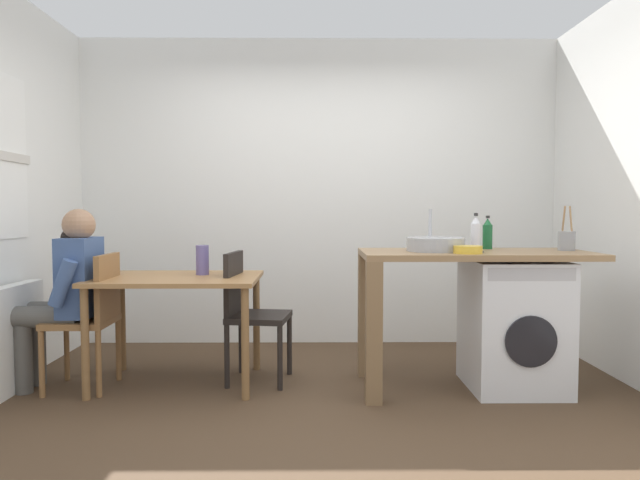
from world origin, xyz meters
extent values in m
plane|color=#4C3826|center=(0.00, 0.00, 0.00)|extent=(5.46, 5.46, 0.00)
cube|color=white|center=(0.00, 1.75, 1.35)|extent=(4.60, 0.10, 2.70)
cube|color=white|center=(-2.02, 0.30, 0.35)|extent=(0.10, 0.80, 0.70)
cube|color=#9E7042|center=(-0.97, 0.53, 0.72)|extent=(1.10, 0.76, 0.03)
cylinder|color=brown|center=(-1.47, 0.20, 0.35)|extent=(0.05, 0.05, 0.71)
cylinder|color=brown|center=(-0.47, 0.20, 0.35)|extent=(0.05, 0.05, 0.71)
cylinder|color=brown|center=(-1.47, 0.86, 0.35)|extent=(0.05, 0.05, 0.71)
cylinder|color=brown|center=(-0.47, 0.86, 0.35)|extent=(0.05, 0.05, 0.71)
cube|color=olive|center=(-1.59, 0.43, 0.45)|extent=(0.40, 0.40, 0.04)
cube|color=olive|center=(-1.41, 0.43, 0.68)|extent=(0.04, 0.38, 0.45)
cylinder|color=olive|center=(-1.77, 0.25, 0.23)|extent=(0.04, 0.04, 0.45)
cylinder|color=olive|center=(-1.77, 0.61, 0.23)|extent=(0.04, 0.04, 0.45)
cylinder|color=olive|center=(-1.41, 0.25, 0.23)|extent=(0.04, 0.04, 0.45)
cylinder|color=olive|center=(-1.41, 0.61, 0.23)|extent=(0.04, 0.04, 0.45)
cube|color=black|center=(-0.42, 0.58, 0.45)|extent=(0.45, 0.45, 0.04)
cube|color=black|center=(-0.60, 0.60, 0.68)|extent=(0.08, 0.38, 0.45)
cylinder|color=black|center=(-0.22, 0.73, 0.23)|extent=(0.04, 0.04, 0.45)
cylinder|color=black|center=(-0.27, 0.38, 0.23)|extent=(0.04, 0.04, 0.45)
cylinder|color=black|center=(-0.58, 0.78, 0.23)|extent=(0.04, 0.04, 0.45)
cylinder|color=black|center=(-0.62, 0.42, 0.23)|extent=(0.04, 0.04, 0.45)
cylinder|color=#595651|center=(-1.93, 0.34, 0.23)|extent=(0.11, 0.11, 0.45)
cylinder|color=#595651|center=(-1.93, 0.52, 0.23)|extent=(0.11, 0.11, 0.45)
cylinder|color=#595651|center=(-1.77, 0.34, 0.50)|extent=(0.40, 0.14, 0.14)
cylinder|color=#595651|center=(-1.77, 0.52, 0.50)|extent=(0.40, 0.14, 0.14)
cube|color=#3F598C|center=(-1.59, 0.43, 0.75)|extent=(0.20, 0.34, 0.52)
cylinder|color=#3F598C|center=(-1.61, 0.22, 0.74)|extent=(0.19, 0.09, 0.31)
cylinder|color=#3F598C|center=(-1.61, 0.64, 0.74)|extent=(0.19, 0.09, 0.31)
sphere|color=#A57A5B|center=(-1.59, 0.43, 1.09)|extent=(0.21, 0.21, 0.21)
sphere|color=black|center=(-1.65, 0.43, 1.01)|extent=(0.12, 0.12, 0.12)
cube|color=olive|center=(1.03, 0.41, 0.90)|extent=(1.50, 0.68, 0.04)
cube|color=brown|center=(0.33, 0.12, 0.44)|extent=(0.10, 0.10, 0.88)
cube|color=brown|center=(0.33, 0.70, 0.44)|extent=(0.10, 0.10, 0.88)
cube|color=silver|center=(1.29, 0.41, 0.43)|extent=(0.60, 0.60, 0.86)
cylinder|color=black|center=(1.29, 0.11, 0.39)|extent=(0.32, 0.02, 0.32)
cube|color=#B2B2B7|center=(1.29, 0.11, 0.80)|extent=(0.54, 0.01, 0.08)
cylinder|color=#9EA0A5|center=(0.76, 0.41, 0.97)|extent=(0.38, 0.38, 0.09)
cylinder|color=#B2B2B7|center=(0.76, 0.59, 1.06)|extent=(0.02, 0.02, 0.28)
cylinder|color=silver|center=(1.05, 0.50, 1.01)|extent=(0.07, 0.07, 0.18)
cone|color=silver|center=(1.05, 0.50, 1.13)|extent=(0.06, 0.06, 0.05)
cylinder|color=#262626|center=(1.05, 0.50, 1.16)|extent=(0.03, 0.03, 0.02)
cylinder|color=#19592D|center=(1.17, 0.62, 1.00)|extent=(0.07, 0.07, 0.17)
cone|color=#19592D|center=(1.17, 0.62, 1.11)|extent=(0.06, 0.06, 0.05)
cylinder|color=#262626|center=(1.17, 0.62, 1.14)|extent=(0.03, 0.03, 0.02)
cylinder|color=gold|center=(0.92, 0.21, 0.94)|extent=(0.18, 0.18, 0.05)
cylinder|color=olive|center=(0.92, 0.21, 0.96)|extent=(0.14, 0.14, 0.02)
cylinder|color=gray|center=(1.66, 0.46, 0.99)|extent=(0.11, 0.11, 0.13)
cylinder|color=#99724C|center=(1.64, 0.47, 1.13)|extent=(0.01, 0.04, 0.18)
cylinder|color=#99724C|center=(1.68, 0.45, 1.13)|extent=(0.01, 0.05, 0.18)
cylinder|color=slate|center=(-0.82, 0.63, 0.84)|extent=(0.09, 0.09, 0.21)
cube|color=#B2B2B7|center=(0.98, 0.31, 0.92)|extent=(0.15, 0.06, 0.01)
cube|color=#262628|center=(0.98, 0.31, 0.92)|extent=(0.15, 0.06, 0.01)
camera|label=1|loc=(-0.03, -3.21, 1.19)|focal=30.94mm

